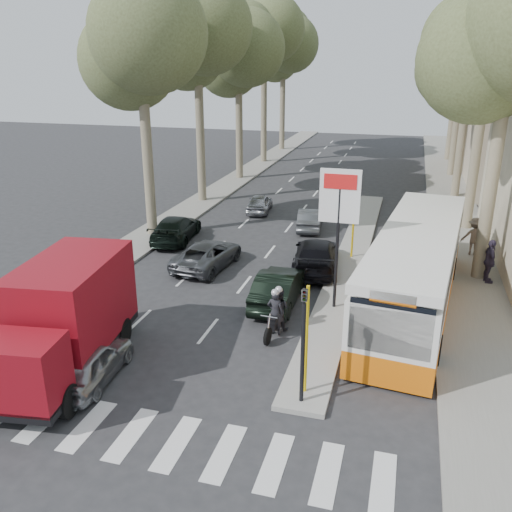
{
  "coord_description": "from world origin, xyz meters",
  "views": [
    {
      "loc": [
        5.6,
        -14.45,
        9.28
      ],
      "look_at": [
        -0.21,
        5.94,
        1.6
      ],
      "focal_mm": 38.0,
      "sensor_mm": 36.0,
      "label": 1
    }
  ],
  "objects_px": {
    "silver_hatchback": "(91,363)",
    "red_truck": "(65,317)",
    "motorcycle": "(277,312)",
    "dark_hatchback": "(278,287)",
    "city_bus": "(416,268)"
  },
  "relations": [
    {
      "from": "silver_hatchback",
      "to": "red_truck",
      "type": "relative_size",
      "value": 0.54
    },
    {
      "from": "silver_hatchback",
      "to": "red_truck",
      "type": "distance_m",
      "value": 1.66
    },
    {
      "from": "silver_hatchback",
      "to": "dark_hatchback",
      "type": "distance_m",
      "value": 8.14
    },
    {
      "from": "city_bus",
      "to": "motorcycle",
      "type": "xyz_separation_m",
      "value": [
        -4.68,
        -3.43,
        -0.92
      ]
    },
    {
      "from": "dark_hatchback",
      "to": "motorcycle",
      "type": "distance_m",
      "value": 2.47
    },
    {
      "from": "silver_hatchback",
      "to": "red_truck",
      "type": "height_order",
      "value": "red_truck"
    },
    {
      "from": "city_bus",
      "to": "motorcycle",
      "type": "bearing_deg",
      "value": -137.27
    },
    {
      "from": "dark_hatchback",
      "to": "motorcycle",
      "type": "xyz_separation_m",
      "value": [
        0.53,
        -2.41,
        0.1
      ]
    },
    {
      "from": "red_truck",
      "to": "motorcycle",
      "type": "distance_m",
      "value": 7.16
    },
    {
      "from": "dark_hatchback",
      "to": "city_bus",
      "type": "height_order",
      "value": "city_bus"
    },
    {
      "from": "silver_hatchback",
      "to": "motorcycle",
      "type": "height_order",
      "value": "motorcycle"
    },
    {
      "from": "motorcycle",
      "to": "city_bus",
      "type": "bearing_deg",
      "value": 41.21
    },
    {
      "from": "city_bus",
      "to": "motorcycle",
      "type": "relative_size",
      "value": 6.02
    },
    {
      "from": "silver_hatchback",
      "to": "motorcycle",
      "type": "distance_m",
      "value": 6.57
    },
    {
      "from": "silver_hatchback",
      "to": "city_bus",
      "type": "height_order",
      "value": "city_bus"
    }
  ]
}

